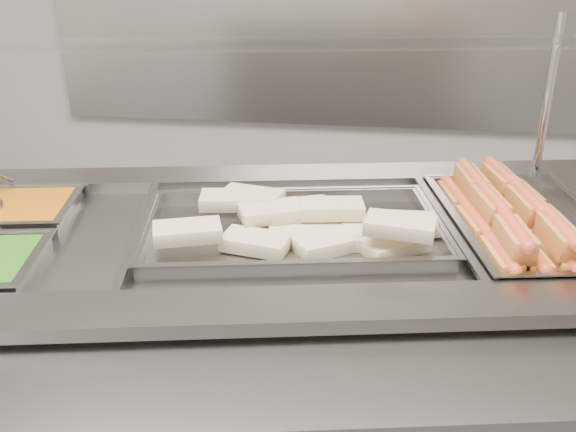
# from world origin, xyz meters

# --- Properties ---
(back_panel) EXTENTS (3.00, 0.04, 1.20)m
(back_panel) POSITION_xyz_m (0.00, 2.45, 1.20)
(back_panel) COLOR #A09B95
(back_panel) RESTS_ON ground
(steam_counter) EXTENTS (2.06, 1.19, 0.93)m
(steam_counter) POSITION_xyz_m (-0.03, 0.44, 0.46)
(steam_counter) COLOR gray
(steam_counter) RESTS_ON ground
(tray_rail) EXTENTS (1.87, 0.70, 0.05)m
(tray_rail) POSITION_xyz_m (0.07, -0.08, 0.87)
(tray_rail) COLOR gray
(tray_rail) RESTS_ON steam_counter
(sneeze_guard) EXTENTS (1.72, 0.61, 0.45)m
(sneeze_guard) POSITION_xyz_m (-0.07, 0.66, 1.30)
(sneeze_guard) COLOR #BBBABF
(sneeze_guard) RESTS_ON steam_counter
(pan_hotdogs) EXTENTS (0.45, 0.62, 0.10)m
(pan_hotdogs) POSITION_xyz_m (0.60, 0.55, 0.88)
(pan_hotdogs) COLOR gray
(pan_hotdogs) RESTS_ON steam_counter
(pan_wraps) EXTENTS (0.76, 0.53, 0.07)m
(pan_wraps) POSITION_xyz_m (0.03, 0.45, 0.90)
(pan_wraps) COLOR gray
(pan_wraps) RESTS_ON steam_counter
(pan_beans) EXTENTS (0.35, 0.30, 0.10)m
(pan_beans) POSITION_xyz_m (-0.71, 0.46, 0.88)
(pan_beans) COLOR gray
(pan_beans) RESTS_ON steam_counter
(hotdogs_in_buns) EXTENTS (0.40, 0.56, 0.12)m
(hotdogs_in_buns) POSITION_xyz_m (0.57, 0.54, 0.93)
(hotdogs_in_buns) COLOR #AB6A23
(hotdogs_in_buns) RESTS_ON pan_hotdogs
(tortilla_wraps) EXTENTS (0.66, 0.33, 0.10)m
(tortilla_wraps) POSITION_xyz_m (0.07, 0.44, 0.93)
(tortilla_wraps) COLOR tan
(tortilla_wraps) RESTS_ON pan_wraps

